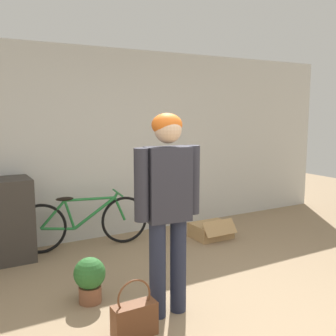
{
  "coord_description": "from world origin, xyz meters",
  "views": [
    {
      "loc": [
        -1.91,
        -2.09,
        1.75
      ],
      "look_at": [
        -0.31,
        0.71,
        1.29
      ],
      "focal_mm": 42.0,
      "sensor_mm": 36.0,
      "label": 1
    }
  ],
  "objects_px": {
    "person": "(168,197)",
    "bicycle": "(84,222)",
    "potted_plant": "(90,278)",
    "handbag": "(134,318)",
    "cardboard_box": "(211,230)"
  },
  "relations": [
    {
      "from": "person",
      "to": "bicycle",
      "type": "bearing_deg",
      "value": 98.82
    },
    {
      "from": "bicycle",
      "to": "potted_plant",
      "type": "distance_m",
      "value": 1.51
    },
    {
      "from": "person",
      "to": "handbag",
      "type": "relative_size",
      "value": 3.68
    },
    {
      "from": "person",
      "to": "potted_plant",
      "type": "relative_size",
      "value": 4.07
    },
    {
      "from": "handbag",
      "to": "cardboard_box",
      "type": "xyz_separation_m",
      "value": [
        1.96,
        1.69,
        -0.05
      ]
    },
    {
      "from": "handbag",
      "to": "cardboard_box",
      "type": "distance_m",
      "value": 2.59
    },
    {
      "from": "handbag",
      "to": "potted_plant",
      "type": "xyz_separation_m",
      "value": [
        -0.12,
        0.71,
        0.09
      ]
    },
    {
      "from": "person",
      "to": "handbag",
      "type": "xyz_separation_m",
      "value": [
        -0.41,
        -0.19,
        -0.89
      ]
    },
    {
      "from": "handbag",
      "to": "cardboard_box",
      "type": "height_order",
      "value": "handbag"
    },
    {
      "from": "cardboard_box",
      "to": "bicycle",
      "type": "bearing_deg",
      "value": 164.28
    },
    {
      "from": "cardboard_box",
      "to": "potted_plant",
      "type": "height_order",
      "value": "potted_plant"
    },
    {
      "from": "handbag",
      "to": "cardboard_box",
      "type": "relative_size",
      "value": 0.9
    },
    {
      "from": "person",
      "to": "cardboard_box",
      "type": "relative_size",
      "value": 3.33
    },
    {
      "from": "bicycle",
      "to": "cardboard_box",
      "type": "relative_size",
      "value": 3.24
    },
    {
      "from": "handbag",
      "to": "potted_plant",
      "type": "height_order",
      "value": "handbag"
    }
  ]
}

